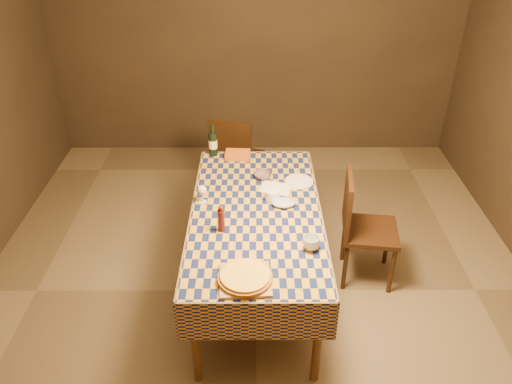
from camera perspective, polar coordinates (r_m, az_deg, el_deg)
room at (r=3.29m, az=0.00°, el=6.17°), size 5.00×5.10×2.70m
dining_table at (r=3.63m, az=0.00°, el=-3.18°), size 0.94×1.84×0.77m
cutting_board at (r=3.00m, az=-1.24°, el=-10.00°), size 0.32×0.32×0.02m
pizza at (r=2.98m, az=-1.25°, el=-9.64°), size 0.34×0.34×0.03m
pepper_mill at (r=3.35m, az=-4.00°, el=-3.12°), size 0.05×0.05×0.20m
bowl at (r=3.97m, az=0.76°, el=1.93°), size 0.17×0.17×0.04m
wine_glass at (r=3.65m, az=-6.19°, el=0.15°), size 0.07×0.07×0.14m
wine_bottle at (r=4.29m, az=-4.94°, el=5.57°), size 0.10×0.10×0.29m
deli_tub at (r=3.67m, az=1.87°, el=-0.44°), size 0.11×0.11×0.09m
takeout_container at (r=4.27m, az=-2.11°, el=4.27°), size 0.22×0.16×0.05m
white_plate at (r=3.93m, az=4.93°, el=1.19°), size 0.29×0.29×0.01m
tumbler at (r=3.23m, az=6.32°, el=-5.81°), size 0.13×0.13×0.09m
flour_patch at (r=3.85m, az=2.28°, el=0.47°), size 0.27×0.24×0.00m
flour_bag at (r=3.63m, az=3.17°, el=-1.22°), size 0.21×0.19×0.05m
chair_far at (r=4.85m, az=-2.45°, el=4.24°), size 0.54×0.54×0.93m
chair_right at (r=3.97m, az=11.86°, el=-3.49°), size 0.48×0.47×0.93m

